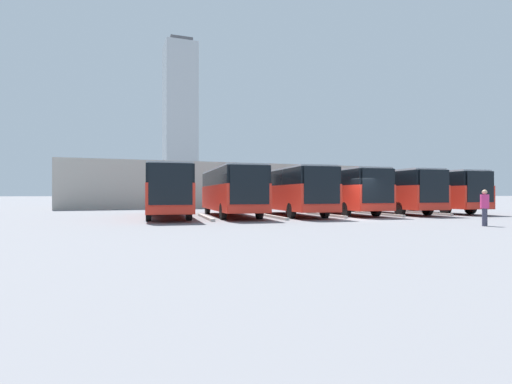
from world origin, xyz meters
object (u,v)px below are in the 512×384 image
object	(u,v)px
bus_1	(386,190)
bus_3	(290,190)
pedestrian	(485,206)
bus_2	(338,190)
bus_4	(231,190)
bus_5	(167,190)
bus_0	(427,191)

from	to	relation	value
bus_1	bus_3	bearing A→B (deg)	7.50
bus_1	pedestrian	world-z (taller)	bus_1
pedestrian	bus_3	bearing A→B (deg)	-97.17
bus_2	bus_3	world-z (taller)	same
bus_3	pedestrian	world-z (taller)	bus_3
bus_4	bus_5	xyz separation A→B (m)	(4.22, -0.22, 0.00)
bus_2	bus_4	world-z (taller)	same
bus_3	bus_5	xyz separation A→B (m)	(8.45, -0.69, 0.00)
bus_4	bus_5	size ratio (longest dim) A/B	1.00
bus_2	bus_3	size ratio (longest dim) A/B	1.00
bus_0	bus_2	distance (m)	8.45
bus_0	bus_5	xyz separation A→B (m)	(21.12, -0.37, 0.00)
bus_0	bus_1	xyz separation A→B (m)	(4.22, 0.12, 0.00)
bus_1	bus_4	distance (m)	12.68
bus_2	pedestrian	world-z (taller)	bus_2
bus_0	bus_3	bearing A→B (deg)	7.57
bus_0	bus_5	size ratio (longest dim) A/B	1.00
bus_4	pedestrian	world-z (taller)	bus_4
bus_2	bus_3	bearing A→B (deg)	12.11
bus_0	bus_4	world-z (taller)	same
bus_1	bus_2	bearing A→B (deg)	2.88
bus_2	pedestrian	distance (m)	12.13
bus_0	bus_5	world-z (taller)	same
bus_3	bus_4	size ratio (longest dim) A/B	1.00
bus_2	bus_4	xyz separation A→B (m)	(8.45, -0.02, 0.00)
bus_2	pedestrian	bearing A→B (deg)	97.81
bus_2	bus_5	bearing A→B (deg)	5.03
bus_3	bus_5	distance (m)	8.48
bus_0	bus_2	xyz separation A→B (m)	(8.45, -0.12, 0.00)
bus_4	pedestrian	distance (m)	15.01
pedestrian	bus_0	bearing A→B (deg)	-152.69
bus_2	bus_5	xyz separation A→B (m)	(12.67, -0.24, 0.00)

